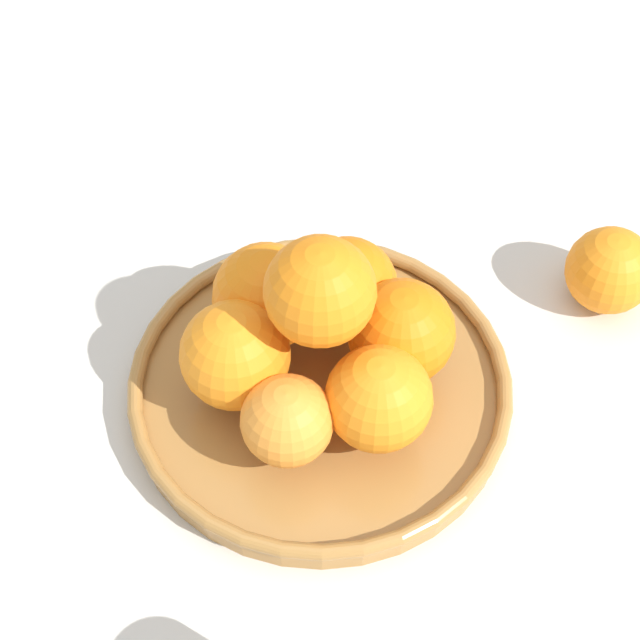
{
  "coord_description": "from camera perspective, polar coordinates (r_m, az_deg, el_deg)",
  "views": [
    {
      "loc": [
        0.44,
        -0.18,
        0.71
      ],
      "look_at": [
        0.0,
        0.0,
        0.1
      ],
      "focal_mm": 60.0,
      "sensor_mm": 36.0,
      "label": 1
    }
  ],
  "objects": [
    {
      "name": "ground_plane",
      "position": [
        0.85,
        0.0,
        -4.16
      ],
      "size": [
        4.0,
        4.0,
        0.0
      ],
      "primitive_type": "plane",
      "color": "beige"
    },
    {
      "name": "fruit_bowl",
      "position": [
        0.84,
        0.0,
        -3.63
      ],
      "size": [
        0.3,
        0.3,
        0.03
      ],
      "color": "#A57238",
      "rests_on": "ground_plane"
    },
    {
      "name": "orange_pile",
      "position": [
        0.79,
        -0.03,
        -0.73
      ],
      "size": [
        0.2,
        0.2,
        0.15
      ],
      "color": "orange",
      "rests_on": "fruit_bowl"
    },
    {
      "name": "stray_orange",
      "position": [
        0.91,
        15.09,
        2.7
      ],
      "size": [
        0.07,
        0.07,
        0.07
      ],
      "primitive_type": "sphere",
      "color": "orange",
      "rests_on": "ground_plane"
    }
  ]
}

